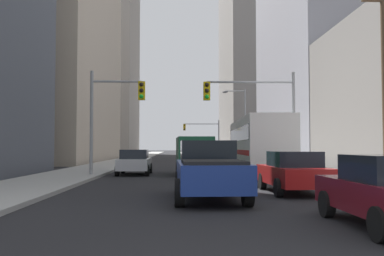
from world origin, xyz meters
TOP-DOWN VIEW (x-y plane):
  - sidewalk_left at (-7.08, 50.00)m, footprint 3.83×160.00m
  - sidewalk_right at (7.08, 50.00)m, footprint 3.83×160.00m
  - city_bus at (4.18, 23.34)m, footprint 2.95×11.59m
  - pickup_truck_blue at (0.13, 10.52)m, footprint 2.20×5.44m
  - cargo_van_green at (0.08, 22.37)m, footprint 2.16×5.27m
  - sedan_red at (3.35, 12.14)m, footprint 1.95×4.25m
  - sedan_silver at (-3.51, 22.64)m, footprint 1.95×4.22m
  - traffic_signal_near_left at (-4.47, 20.74)m, footprint 3.10×0.44m
  - traffic_signal_near_right at (3.46, 20.74)m, footprint 5.28×0.44m
  - traffic_signal_far_right at (3.19, 65.23)m, footprint 5.87×0.44m
  - street_lamp_right at (5.49, 38.89)m, footprint 2.37×0.32m
  - building_left_mid_office at (-21.35, 46.97)m, footprint 23.59×27.56m
  - building_left_far_tower at (-18.89, 86.30)m, footprint 17.88×20.69m
  - building_right_mid_block at (17.90, 44.37)m, footprint 15.18×24.03m
  - building_right_far_highrise at (17.55, 87.25)m, footprint 16.56×27.44m

SIDE VIEW (x-z plane):
  - sidewalk_left at x=-7.08m, z-range 0.00..0.15m
  - sidewalk_right at x=7.08m, z-range 0.00..0.15m
  - sedan_red at x=3.35m, z-range 0.01..1.53m
  - sedan_silver at x=-3.51m, z-range 0.01..1.53m
  - pickup_truck_blue at x=0.13m, z-range -0.02..1.88m
  - cargo_van_green at x=0.08m, z-range 0.16..2.42m
  - city_bus at x=4.18m, z-range 0.23..3.63m
  - traffic_signal_near_left at x=-4.47m, z-range 1.01..7.01m
  - traffic_signal_near_right at x=3.46m, z-range 1.11..7.11m
  - traffic_signal_far_right at x=3.19m, z-range 1.14..7.14m
  - street_lamp_right at x=5.49m, z-range 0.79..8.29m
  - building_right_mid_block at x=17.90m, z-range 0.00..28.62m
  - building_left_mid_office at x=-21.35m, z-range 0.00..30.49m
  - building_left_far_tower at x=-18.89m, z-range 0.00..45.51m
  - building_right_far_highrise at x=17.55m, z-range 0.00..58.75m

